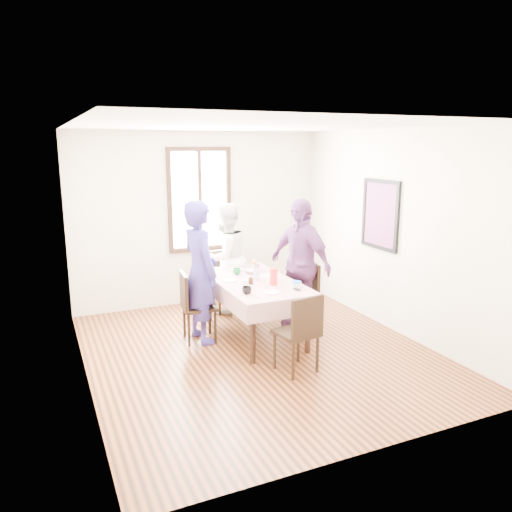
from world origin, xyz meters
The scene contains 31 objects.
ground centered at (0.00, 0.00, 0.00)m, with size 4.50×4.50×0.00m, color black.
back_wall centered at (0.00, 2.25, 1.35)m, with size 4.00×4.00×0.00m, color beige.
right_wall centered at (2.00, 0.00, 1.35)m, with size 4.50×4.50×0.00m, color beige.
window_frame centered at (0.00, 2.23, 1.65)m, with size 1.02×0.06×1.62m, color black.
window_pane centered at (0.00, 2.24, 1.65)m, with size 0.90×0.02×1.50m, color white.
art_poster centered at (1.98, 0.30, 1.55)m, with size 0.04×0.76×0.96m, color red.
dining_table centered at (0.17, 0.50, 0.38)m, with size 0.85×1.67×0.75m, color black.
tablecloth centered at (0.17, 0.50, 0.76)m, with size 0.97×1.79×0.01m, color #5C0B15.
chair_left centered at (-0.54, 0.66, 0.46)m, with size 0.42×0.42×0.91m, color black.
chair_right centered at (0.88, 0.55, 0.46)m, with size 0.42×0.42×0.91m, color black.
chair_far centered at (0.17, 1.65, 0.46)m, with size 0.42×0.42×0.91m, color black.
chair_near centered at (0.17, -0.65, 0.46)m, with size 0.42×0.42×0.91m, color black.
person_left centered at (-0.52, 0.66, 0.91)m, with size 0.67×0.44×1.83m, color navy.
person_far centered at (0.17, 1.63, 0.83)m, with size 0.80×0.63×1.65m, color white.
person_right centered at (0.86, 0.55, 0.90)m, with size 1.06×0.44×1.80m, color #68376F.
mug_black centered at (-0.15, -0.01, 0.81)m, with size 0.11×0.11×0.09m, color black.
mug_flag centered at (0.42, 0.43, 0.80)m, with size 0.09×0.09×0.09m, color red.
mug_green centered at (0.08, 0.89, 0.80)m, with size 0.11×0.11×0.08m, color #0C7226.
serving_bowl centered at (0.28, 0.88, 0.78)m, with size 0.19×0.19×0.05m, color white.
juice_carton centered at (0.30, 0.21, 0.87)m, with size 0.07×0.07×0.21m, color red.
butter_tub centered at (0.52, 0.00, 0.79)m, with size 0.13×0.13×0.06m, color white.
jam_jar centered at (0.06, 0.36, 0.80)m, with size 0.06×0.06×0.09m, color black.
drinking_glass centered at (-0.08, 0.21, 0.82)m, with size 0.07×0.07×0.11m, color silver.
smartphone centered at (0.47, -0.10, 0.77)m, with size 0.06×0.12×0.01m, color black.
flower_vase centered at (0.20, 0.52, 0.84)m, with size 0.07×0.07×0.15m, color silver.
plate_left centered at (-0.12, 0.63, 0.77)m, with size 0.20×0.20×0.01m, color white.
plate_right centered at (0.43, 0.62, 0.77)m, with size 0.20×0.20×0.01m, color white.
plate_far centered at (0.18, 1.13, 0.77)m, with size 0.20×0.20×0.01m, color white.
plate_near centered at (0.13, -0.09, 0.77)m, with size 0.20×0.20×0.01m, color white.
butter_lid centered at (0.52, 0.00, 0.83)m, with size 0.12×0.12×0.01m, color blue.
flower_bunch centered at (0.20, 0.52, 0.96)m, with size 0.09×0.09×0.10m, color yellow, non-canonical shape.
Camera 1 is at (-2.36, -5.23, 2.49)m, focal length 35.02 mm.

